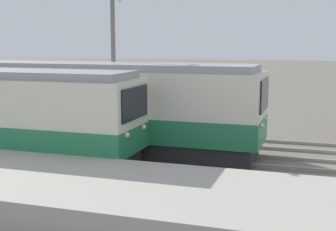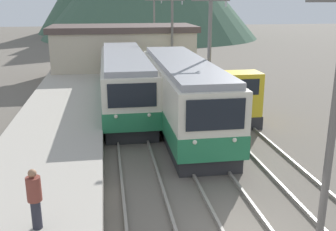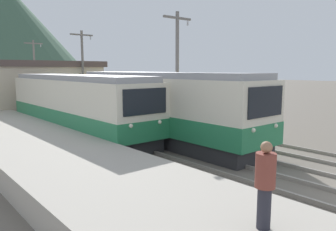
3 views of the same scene
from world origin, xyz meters
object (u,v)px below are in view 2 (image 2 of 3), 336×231
(shunting_locomotive, at_px, (230,99))
(catenary_mast_far, at_px, (172,36))
(catenary_mast_distant, at_px, (154,27))
(catenary_mast_near, at_px, (334,121))
(person_on_platform, at_px, (35,197))
(commuter_train_center, at_px, (182,97))
(commuter_train_left, at_px, (125,83))
(catenary_mast_mid, at_px, (209,56))

(shunting_locomotive, relative_size, catenary_mast_far, 0.66)
(catenary_mast_far, height_order, catenary_mast_distant, same)
(catenary_mast_near, relative_size, catenary_mast_far, 1.00)
(person_on_platform, bearing_deg, shunting_locomotive, 51.95)
(commuter_train_center, xyz_separation_m, catenary_mast_near, (1.51, -11.45, 2.12))
(catenary_mast_far, bearing_deg, commuter_train_left, -118.89)
(commuter_train_left, relative_size, catenary_mast_near, 1.95)
(commuter_train_center, xyz_separation_m, catenary_mast_mid, (1.51, 0.40, 2.12))
(shunting_locomotive, distance_m, catenary_mast_distant, 23.17)
(shunting_locomotive, distance_m, catenary_mast_far, 11.54)
(shunting_locomotive, bearing_deg, person_on_platform, -128.05)
(catenary_mast_near, height_order, catenary_mast_mid, same)
(person_on_platform, bearing_deg, catenary_mast_far, 71.80)
(catenary_mast_mid, bearing_deg, shunting_locomotive, 25.32)
(commuter_train_center, relative_size, shunting_locomotive, 2.77)
(catenary_mast_near, distance_m, catenary_mast_distant, 35.53)
(commuter_train_left, distance_m, catenary_mast_distant, 20.23)
(catenary_mast_far, bearing_deg, catenary_mast_distant, 90.00)
(catenary_mast_mid, relative_size, catenary_mast_far, 1.00)
(catenary_mast_mid, distance_m, catenary_mast_distant, 23.68)
(commuter_train_center, relative_size, catenary_mast_far, 1.84)
(catenary_mast_near, height_order, catenary_mast_far, same)
(catenary_mast_mid, height_order, person_on_platform, catenary_mast_mid)
(commuter_train_center, bearing_deg, catenary_mast_distant, 86.42)
(catenary_mast_near, xyz_separation_m, catenary_mast_distant, (0.00, 35.53, 0.00))
(commuter_train_left, bearing_deg, person_on_platform, -101.87)
(person_on_platform, bearing_deg, catenary_mast_distant, 77.85)
(commuter_train_center, distance_m, person_on_platform, 11.82)
(catenary_mast_far, bearing_deg, shunting_locomotive, -82.37)
(commuter_train_left, height_order, commuter_train_center, commuter_train_center)
(shunting_locomotive, height_order, catenary_mast_mid, catenary_mast_mid)
(shunting_locomotive, xyz_separation_m, catenary_mast_distant, (-1.49, 22.98, 2.62))
(commuter_train_center, distance_m, catenary_mast_far, 12.51)
(catenary_mast_near, bearing_deg, commuter_train_center, 97.50)
(commuter_train_left, xyz_separation_m, commuter_train_center, (2.80, -4.43, 0.07))
(catenary_mast_mid, distance_m, person_on_platform, 13.12)
(shunting_locomotive, bearing_deg, catenary_mast_mid, -154.68)
(catenary_mast_mid, bearing_deg, commuter_train_left, 136.86)
(shunting_locomotive, height_order, catenary_mast_near, catenary_mast_near)
(catenary_mast_near, xyz_separation_m, catenary_mast_far, (0.00, 23.68, 0.00))
(catenary_mast_mid, xyz_separation_m, catenary_mast_distant, (0.00, 23.68, 0.00))
(commuter_train_center, xyz_separation_m, catenary_mast_far, (1.51, 12.24, 2.12))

